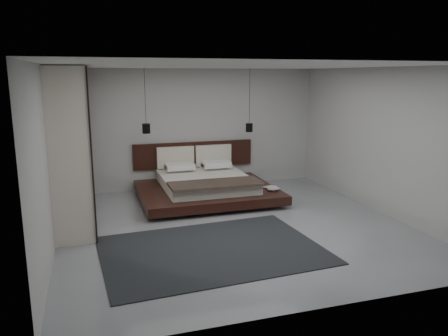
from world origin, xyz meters
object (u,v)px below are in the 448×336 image
object	(u,v)px
pendant_right	(249,127)
rug	(212,250)
lattice_screen	(61,142)
pendant_left	(146,128)
wardrobe	(72,146)
bed	(205,185)

from	to	relation	value
pendant_right	rug	bearing A→B (deg)	-119.00
pendant_right	rug	world-z (taller)	pendant_right
lattice_screen	pendant_left	world-z (taller)	pendant_left
pendant_left	wardrobe	xyz separation A→B (m)	(-1.50, -1.12, -0.14)
bed	rug	world-z (taller)	bed
rug	pendant_right	bearing A→B (deg)	61.00
pendant_right	lattice_screen	bearing A→B (deg)	178.84
wardrobe	rug	world-z (taller)	wardrobe
bed	pendant_right	distance (m)	1.73
bed	rug	bearing A→B (deg)	-103.06
bed	pendant_right	world-z (taller)	pendant_right
bed	rug	size ratio (longest dim) A/B	0.87
lattice_screen	rug	bearing A→B (deg)	-56.42
lattice_screen	wardrobe	distance (m)	1.23
pendant_left	wardrobe	distance (m)	1.88
lattice_screen	pendant_left	distance (m)	1.77
lattice_screen	wardrobe	size ratio (longest dim) A/B	0.92
pendant_right	pendant_left	bearing A→B (deg)	180.00
pendant_right	wardrobe	size ratio (longest dim) A/B	0.51
bed	lattice_screen	bearing A→B (deg)	169.45
bed	pendant_right	bearing A→B (deg)	21.39
lattice_screen	pendant_left	bearing A→B (deg)	-2.72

